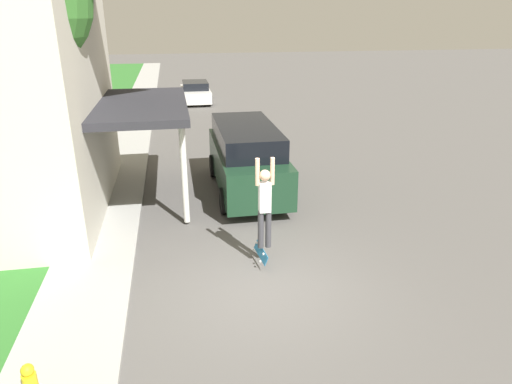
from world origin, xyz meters
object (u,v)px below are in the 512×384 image
(skateboarder, at_px, (265,202))
(skateboard, at_px, (261,252))
(fire_hydrant, at_px, (30,384))
(car_down_street, at_px, (195,92))
(lawn_tree_near, at_px, (16,0))
(suv_parked, at_px, (247,157))

(skateboarder, relative_size, skateboard, 2.57)
(skateboard, bearing_deg, fire_hydrant, -139.75)
(skateboarder, bearing_deg, car_down_street, 90.93)
(car_down_street, bearing_deg, lawn_tree_near, -104.84)
(suv_parked, relative_size, skateboarder, 2.51)
(skateboarder, bearing_deg, fire_hydrant, -140.23)
(suv_parked, bearing_deg, skateboarder, -94.34)
(skateboarder, height_order, fire_hydrant, skateboarder)
(skateboarder, xyz_separation_m, fire_hydrant, (-4.02, -3.35, -1.09))
(car_down_street, xyz_separation_m, skateboard, (0.24, -20.64, -0.32))
(suv_parked, distance_m, skateboarder, 4.61)
(car_down_street, bearing_deg, fire_hydrant, -98.75)
(lawn_tree_near, bearing_deg, suv_parked, 17.77)
(lawn_tree_near, relative_size, skateboard, 8.88)
(suv_parked, relative_size, car_down_street, 1.25)
(skateboard, xyz_separation_m, fire_hydrant, (-3.93, -3.33, 0.11))
(skateboard, bearing_deg, skateboarder, 11.31)
(lawn_tree_near, xyz_separation_m, car_down_street, (4.71, 17.77, -4.91))
(lawn_tree_near, height_order, car_down_street, lawn_tree_near)
(suv_parked, distance_m, fire_hydrant, 9.08)
(suv_parked, xyz_separation_m, skateboarder, (-0.35, -4.58, 0.39))
(suv_parked, bearing_deg, lawn_tree_near, -162.23)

